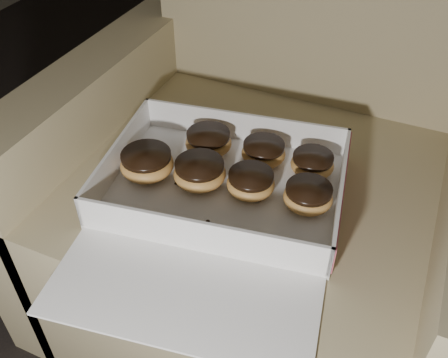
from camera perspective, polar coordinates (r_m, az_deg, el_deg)
armchair at (r=1.09m, az=4.99°, el=-1.96°), size 0.89×0.75×0.93m
bakery_box at (r=0.87m, az=-0.54°, el=-2.56°), size 0.48×0.54×0.07m
donut_a at (r=0.98m, az=-1.79°, el=4.30°), size 0.09×0.09×0.05m
donut_b at (r=0.96m, az=4.54°, el=3.10°), size 0.08×0.08×0.04m
donut_c at (r=0.93m, az=-8.80°, el=1.80°), size 0.10×0.10×0.05m
donut_d at (r=0.87m, az=9.59°, el=-1.92°), size 0.09×0.09×0.04m
donut_e at (r=0.94m, az=10.06°, el=1.76°), size 0.08×0.08×0.04m
donut_f at (r=0.89m, az=3.08°, el=-0.38°), size 0.09×0.09×0.04m
donut_g at (r=0.90m, az=-2.80°, el=0.78°), size 0.10×0.10×0.05m
crumb_a at (r=0.88m, az=4.06°, el=-2.48°), size 0.01×0.01×0.00m
crumb_b at (r=0.85m, az=-1.87°, el=-4.85°), size 0.01×0.01×0.00m
crumb_c at (r=0.81m, az=-0.72°, el=-7.38°), size 0.01×0.01×0.00m
crumb_d at (r=0.92m, az=-5.48°, el=-0.49°), size 0.01×0.01×0.00m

